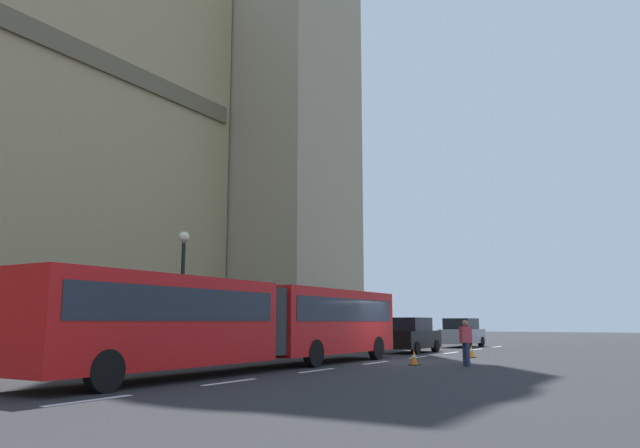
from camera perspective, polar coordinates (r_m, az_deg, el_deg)
ground_plane at (r=26.30m, az=6.52°, el=-12.64°), size 160.00×160.00×0.00m
lane_centre_marking at (r=27.20m, az=7.40°, el=-12.50°), size 34.40×0.16×0.01m
articulated_bus at (r=21.38m, az=-6.20°, el=-8.78°), size 17.80×2.54×2.90m
sedan_lead at (r=33.38m, az=8.54°, el=-10.27°), size 4.40×1.86×1.85m
sedan_trailing at (r=41.40m, az=13.20°, el=-9.90°), size 4.40×1.86×1.85m
traffic_cone_west at (r=23.94m, az=8.81°, el=-12.27°), size 0.36×0.36×0.58m
traffic_cone_middle at (r=29.34m, az=14.01°, el=-11.51°), size 0.36×0.36×0.58m
street_lamp at (r=25.23m, az=-12.78°, el=-5.68°), size 0.44×0.44×5.27m
pedestrian_near_cones at (r=23.56m, az=13.50°, el=-10.64°), size 0.46×0.44×1.69m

